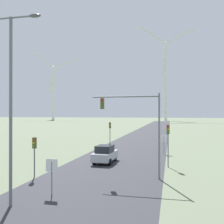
% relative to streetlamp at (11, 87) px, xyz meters
% --- Properties ---
extents(road_surface, '(10.00, 240.00, 0.01)m').
position_rel_streetlamp_xyz_m(road_surface, '(3.17, 40.94, -6.64)').
color(road_surface, '#2D2D33').
rests_on(road_surface, ground).
extents(streetlamp, '(3.66, 0.32, 10.63)m').
position_rel_streetlamp_xyz_m(streetlamp, '(0.00, 0.00, 0.00)').
color(streetlamp, slate).
rests_on(streetlamp, ground).
extents(stop_sign_near, '(0.81, 0.07, 2.28)m').
position_rel_streetlamp_xyz_m(stop_sign_near, '(1.36, 2.34, -5.05)').
color(stop_sign_near, slate).
rests_on(stop_sign_near, ground).
extents(stop_sign_far, '(0.81, 0.07, 2.41)m').
position_rel_streetlamp_xyz_m(stop_sign_far, '(7.87, 20.91, -4.96)').
color(stop_sign_far, slate).
rests_on(stop_sign_far, ground).
extents(traffic_light_post_near_left, '(0.28, 0.33, 3.24)m').
position_rel_streetlamp_xyz_m(traffic_light_post_near_left, '(-2.06, 6.28, -4.26)').
color(traffic_light_post_near_left, slate).
rests_on(traffic_light_post_near_left, ground).
extents(traffic_light_post_near_right, '(0.28, 0.34, 4.09)m').
position_rel_streetlamp_xyz_m(traffic_light_post_near_right, '(8.47, 12.67, -3.65)').
color(traffic_light_post_near_right, slate).
rests_on(traffic_light_post_near_right, ground).
extents(traffic_light_post_mid_left, '(0.28, 0.33, 3.84)m').
position_rel_streetlamp_xyz_m(traffic_light_post_mid_left, '(-0.23, 25.40, -3.82)').
color(traffic_light_post_mid_left, slate).
rests_on(traffic_light_post_mid_left, ground).
extents(traffic_light_mast_overhead, '(5.52, 0.34, 6.79)m').
position_rel_streetlamp_xyz_m(traffic_light_mast_overhead, '(6.01, 7.87, -1.77)').
color(traffic_light_mast_overhead, slate).
rests_on(traffic_light_mast_overhead, ground).
extents(car_approaching, '(2.00, 4.18, 1.83)m').
position_rel_streetlamp_xyz_m(car_approaching, '(1.98, 13.61, -5.73)').
color(car_approaching, '#B7BCC1').
rests_on(car_approaching, ground).
extents(wind_turbine_far_left, '(33.62, 13.10, 55.19)m').
position_rel_streetlamp_xyz_m(wind_turbine_far_left, '(-82.64, 179.75, 19.58)').
color(wind_turbine_far_left, white).
rests_on(wind_turbine_far_left, ground).
extents(wind_turbine_left, '(38.26, 5.89, 65.82)m').
position_rel_streetlamp_xyz_m(wind_turbine_left, '(5.17, 170.03, 25.79)').
color(wind_turbine_left, white).
rests_on(wind_turbine_left, ground).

